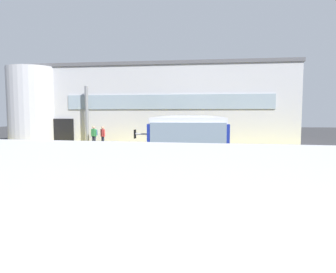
# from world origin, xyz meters

# --- Properties ---
(ground_plane) EXTENTS (80.00, 90.00, 0.02)m
(ground_plane) POSITION_xyz_m (0.00, 0.00, -0.01)
(ground_plane) COLOR #353538
(ground_plane) RESTS_ON ground
(bay_paint_stripes) EXTENTS (4.40, 3.96, 0.01)m
(bay_paint_stripes) POSITION_xyz_m (2.00, -4.20, 0.00)
(bay_paint_stripes) COLOR silver
(bay_paint_stripes) RESTS_ON ground
(terminal_building) EXTENTS (24.96, 13.80, 7.15)m
(terminal_building) POSITION_xyz_m (-0.69, 11.65, 3.57)
(terminal_building) COLOR #B7B7BC
(terminal_building) RESTS_ON ground
(boarding_curb) EXTENTS (27.16, 2.00, 0.15)m
(boarding_curb) POSITION_xyz_m (0.00, 4.80, 0.07)
(boarding_curb) COLOR yellow
(boarding_curb) RESTS_ON ground
(entry_support_column) EXTENTS (0.28, 0.28, 4.97)m
(entry_support_column) POSITION_xyz_m (-5.71, 5.40, 2.64)
(entry_support_column) COLOR slate
(entry_support_column) RESTS_ON boarding_curb
(bus_main_foreground) EXTENTS (3.18, 11.85, 2.70)m
(bus_main_foreground) POSITION_xyz_m (3.23, -2.96, 1.33)
(bus_main_foreground) COLOR navy
(bus_main_foreground) RESTS_ON ground
(passenger_near_column) EXTENTS (0.55, 0.47, 1.68)m
(passenger_near_column) POSITION_xyz_m (-4.89, 4.86, 1.11)
(passenger_near_column) COLOR #1E2338
(passenger_near_column) RESTS_ON boarding_curb
(passenger_by_doorway) EXTENTS (0.44, 0.45, 1.68)m
(passenger_by_doorway) POSITION_xyz_m (-4.09, 4.68, 1.08)
(passenger_by_doorway) COLOR #1E2338
(passenger_by_doorway) RESTS_ON boarding_curb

